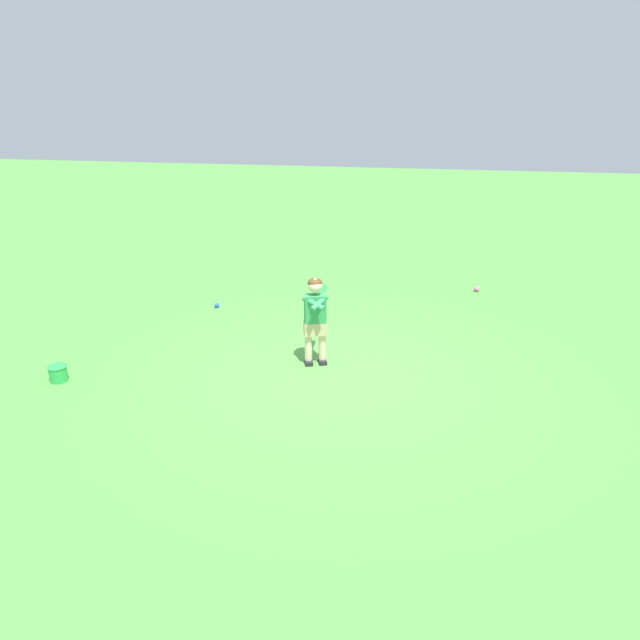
{
  "coord_description": "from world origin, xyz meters",
  "views": [
    {
      "loc": [
        0.95,
        -6.1,
        3.11
      ],
      "look_at": [
        -0.35,
        0.61,
        0.45
      ],
      "focal_mm": 33.22,
      "sensor_mm": 36.0,
      "label": 1
    }
  ],
  "objects": [
    {
      "name": "ground_plane",
      "position": [
        0.0,
        0.0,
        0.0
      ],
      "size": [
        40.0,
        40.0,
        0.0
      ],
      "primitive_type": "plane",
      "color": "#519942"
    },
    {
      "name": "child_batter",
      "position": [
        -0.35,
        0.32,
        0.65
      ],
      "size": [
        0.31,
        0.64,
        1.08
      ],
      "color": "#232328",
      "rests_on": "ground"
    },
    {
      "name": "play_ball_midfield",
      "position": [
        1.73,
        3.52,
        0.05
      ],
      "size": [
        0.09,
        0.09,
        0.09
      ],
      "primitive_type": "sphere",
      "color": "pink",
      "rests_on": "ground"
    },
    {
      "name": "play_ball_behind_batter",
      "position": [
        -2.23,
        1.97,
        0.04
      ],
      "size": [
        0.07,
        0.07,
        0.07
      ],
      "primitive_type": "sphere",
      "color": "blue",
      "rests_on": "ground"
    },
    {
      "name": "toy_bucket",
      "position": [
        -3.15,
        -0.71,
        0.1
      ],
      "size": [
        0.22,
        0.22,
        0.19
      ],
      "color": "green",
      "rests_on": "ground"
    }
  ]
}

